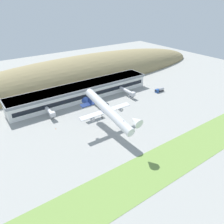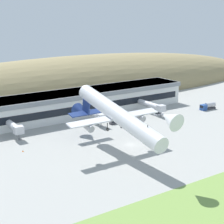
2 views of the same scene
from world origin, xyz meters
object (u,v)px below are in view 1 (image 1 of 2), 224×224
at_px(jetway_2, 128,91).
at_px(service_car_0, 106,104).
at_px(fuel_truck, 160,90).
at_px(jetway_1, 95,100).
at_px(terminal_building, 82,91).
at_px(service_car_1, 131,96).
at_px(jetway_0, 50,112).
at_px(cargo_airplane, 107,110).
at_px(traffic_cone_0, 56,129).

distance_m(jetway_2, service_car_0, 24.10).
bearing_deg(jetway_2, fuel_truck, -17.40).
relative_size(jetway_1, jetway_2, 0.87).
bearing_deg(terminal_building, service_car_1, -32.62).
bearing_deg(jetway_0, cargo_airplane, -56.19).
bearing_deg(service_car_1, cargo_airplane, -146.62).
bearing_deg(cargo_airplane, service_car_0, 57.37).
distance_m(cargo_airplane, service_car_0, 35.19).
bearing_deg(jetway_2, service_car_0, -171.51).
bearing_deg(fuel_truck, service_car_0, 174.27).
height_order(terminal_building, fuel_truck, terminal_building).
bearing_deg(service_car_1, jetway_1, 171.96).
bearing_deg(jetway_0, fuel_truck, -7.04).
bearing_deg(service_car_0, service_car_1, 0.71).
height_order(jetway_1, fuel_truck, jetway_1).
height_order(jetway_2, traffic_cone_0, jetway_2).
relative_size(jetway_0, traffic_cone_0, 20.94).
height_order(terminal_building, cargo_airplane, cargo_airplane).
bearing_deg(traffic_cone_0, fuel_truck, 2.64).
xyz_separation_m(jetway_0, cargo_airplane, (22.72, -33.94, 9.03)).
height_order(cargo_airplane, service_car_1, cargo_airplane).
relative_size(terminal_building, jetway_1, 7.74).
bearing_deg(traffic_cone_0, jetway_2, 10.98).
bearing_deg(jetway_2, cargo_airplane, -142.92).
xyz_separation_m(jetway_0, jetway_2, (64.10, -2.67, 0.00)).
bearing_deg(jetway_0, service_car_1, -5.15).
distance_m(service_car_1, fuel_truck, 27.05).
distance_m(service_car_1, traffic_cone_0, 69.11).
bearing_deg(jetway_2, service_car_1, -69.42).
relative_size(service_car_0, traffic_cone_0, 6.94).
relative_size(jetway_2, fuel_truck, 2.00).
distance_m(terminal_building, jetway_0, 35.83).
distance_m(terminal_building, service_car_1, 39.49).
bearing_deg(traffic_cone_0, service_car_1, 8.18).
distance_m(jetway_0, traffic_cone_0, 16.44).
relative_size(jetway_1, service_car_1, 3.27).
xyz_separation_m(cargo_airplane, service_car_1, (42.58, 28.05, -12.41)).
bearing_deg(jetway_0, jetway_2, -2.38).
relative_size(terminal_building, jetway_0, 9.50).
bearing_deg(jetway_1, service_car_0, -36.43).
bearing_deg(service_car_1, service_car_0, -179.29).
height_order(terminal_building, traffic_cone_0, terminal_building).
height_order(jetway_2, fuel_truck, jetway_2).
relative_size(terminal_building, fuel_truck, 13.44).
xyz_separation_m(jetway_0, service_car_1, (65.31, -5.88, -3.38)).
xyz_separation_m(jetway_2, service_car_1, (1.21, -3.22, -3.38)).
distance_m(jetway_1, traffic_cone_0, 40.00).
distance_m(service_car_0, fuel_truck, 51.55).
xyz_separation_m(jetway_2, service_car_0, (-23.61, -3.52, -3.33)).
xyz_separation_m(jetway_1, cargo_airplane, (-11.37, -32.46, 9.03)).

